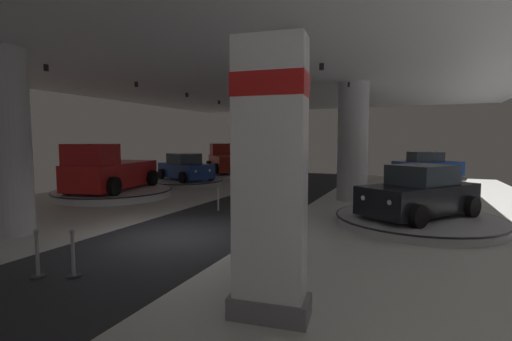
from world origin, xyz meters
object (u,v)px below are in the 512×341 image
at_px(display_car_mid_right, 419,193).
at_px(display_platform_far_left, 186,182).
at_px(column_left, 7,143).
at_px(display_platform_deep_left, 226,173).
at_px(display_platform_mid_right, 418,220).
at_px(visitor_walking_near, 246,180).
at_px(brand_sign_pylon, 270,177).
at_px(pickup_truck_deep_left, 226,160).
at_px(pickup_truck_mid_left, 109,171).
at_px(display_platform_mid_left, 114,193).
at_px(display_platform_deep_right, 426,179).
at_px(display_car_deep_right, 427,166).
at_px(column_right, 353,142).
at_px(display_car_far_left, 185,168).

height_order(display_car_mid_right, display_platform_far_left, display_car_mid_right).
height_order(column_left, display_platform_deep_left, column_left).
relative_size(display_platform_mid_right, display_car_mid_right, 1.20).
bearing_deg(visitor_walking_near, column_left, -111.72).
bearing_deg(column_left, brand_sign_pylon, -10.70).
bearing_deg(pickup_truck_deep_left, pickup_truck_mid_left, -88.35).
height_order(display_platform_mid_left, pickup_truck_mid_left, pickup_truck_mid_left).
height_order(display_platform_deep_right, display_platform_mid_left, display_platform_mid_left).
xyz_separation_m(display_platform_deep_right, display_car_deep_right, (-0.03, -0.01, 0.92)).
bearing_deg(display_platform_mid_right, display_platform_deep_left, 137.52).
xyz_separation_m(brand_sign_pylon, pickup_truck_mid_left, (-11.58, 8.15, -0.95)).
relative_size(column_right, display_platform_deep_left, 0.97).
height_order(pickup_truck_mid_left, visitor_walking_near, pickup_truck_mid_left).
bearing_deg(display_platform_deep_right, display_car_far_left, -152.26).
relative_size(display_platform_deep_left, display_car_mid_right, 1.27).
height_order(display_platform_deep_right, pickup_truck_deep_left, pickup_truck_deep_left).
distance_m(column_right, display_platform_mid_left, 12.00).
bearing_deg(display_platform_far_left, display_car_mid_right, -25.41).
bearing_deg(display_car_far_left, display_platform_deep_right, 27.74).
relative_size(pickup_truck_deep_left, display_platform_far_left, 1.12).
height_order(column_right, display_platform_deep_right, column_right).
relative_size(column_right, display_car_far_left, 1.21).
bearing_deg(display_platform_mid_right, display_platform_mid_left, 177.36).
bearing_deg(display_car_deep_right, display_car_far_left, -152.26).
xyz_separation_m(display_platform_mid_left, display_car_far_left, (0.24, 5.89, 0.84)).
xyz_separation_m(brand_sign_pylon, display_platform_far_left, (-11.39, 14.34, -2.09)).
relative_size(display_platform_deep_left, pickup_truck_deep_left, 1.05).
bearing_deg(display_platform_deep_left, display_car_far_left, -87.01).
height_order(column_right, visitor_walking_near, column_right).
distance_m(display_platform_deep_right, pickup_truck_deep_left, 15.04).
bearing_deg(display_platform_deep_left, column_right, -36.99).
relative_size(column_left, display_car_far_left, 1.21).
bearing_deg(display_car_deep_right, visitor_walking_near, -126.82).
bearing_deg(display_car_deep_right, display_platform_mid_left, -137.39).
bearing_deg(display_car_far_left, visitor_walking_near, -30.89).
bearing_deg(brand_sign_pylon, pickup_truck_deep_left, 119.75).
height_order(display_platform_mid_right, visitor_walking_near, visitor_walking_near).
bearing_deg(column_right, pickup_truck_deep_left, 142.70).
distance_m(display_platform_deep_right, display_platform_deep_left, 14.82).
height_order(display_platform_deep_left, pickup_truck_deep_left, pickup_truck_deep_left).
relative_size(display_platform_deep_right, display_platform_mid_right, 0.90).
bearing_deg(display_car_deep_right, display_platform_mid_right, -92.92).
relative_size(display_platform_mid_left, display_car_far_left, 1.24).
bearing_deg(pickup_truck_deep_left, display_platform_far_left, -85.12).
distance_m(column_right, display_car_far_left, 11.21).
bearing_deg(display_platform_mid_left, display_car_far_left, 87.69).
height_order(display_platform_deep_left, pickup_truck_mid_left, pickup_truck_mid_left).
distance_m(display_platform_far_left, display_car_far_left, 0.89).
xyz_separation_m(pickup_truck_deep_left, display_platform_mid_right, (14.22, -13.08, -1.04)).
relative_size(column_right, display_platform_deep_right, 1.14).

